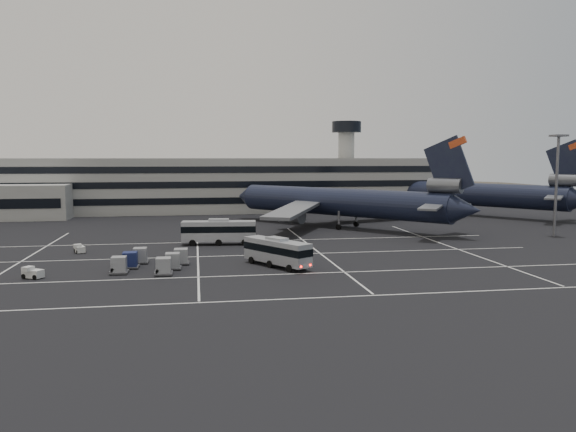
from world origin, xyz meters
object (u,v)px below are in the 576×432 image
(bus_near, at_px, (277,251))
(uld_cluster, at_px, (151,261))
(bus_far, at_px, (219,230))
(trijet_main, at_px, (342,202))
(tug_a, at_px, (80,249))

(bus_near, height_order, uld_cluster, bus_near)
(bus_near, xyz_separation_m, uld_cluster, (-16.14, 1.24, -1.09))
(bus_near, bearing_deg, bus_far, 76.06)
(trijet_main, xyz_separation_m, bus_near, (-18.80, -38.26, -3.13))
(uld_cluster, bearing_deg, bus_far, 63.28)
(bus_near, relative_size, tug_a, 4.28)
(trijet_main, height_order, tug_a, trijet_main)
(bus_near, height_order, bus_far, bus_far)
(trijet_main, height_order, bus_near, trijet_main)
(bus_far, xyz_separation_m, tug_a, (-20.92, -4.68, -1.71))
(tug_a, bearing_deg, trijet_main, 3.02)
(trijet_main, height_order, bus_far, trijet_main)
(uld_cluster, bearing_deg, trijet_main, 46.65)
(bus_near, distance_m, tug_a, 31.61)
(bus_far, relative_size, uld_cluster, 1.10)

